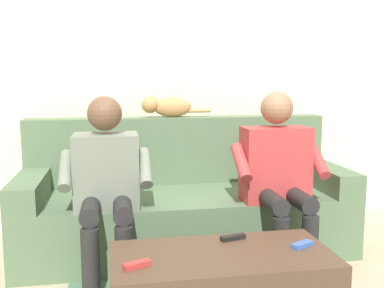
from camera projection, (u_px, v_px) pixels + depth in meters
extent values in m
cube|color=beige|center=(173.00, 77.00, 3.61)|extent=(4.93, 0.06, 2.44)
cube|color=#516B4C|center=(188.00, 224.00, 3.06)|extent=(1.88, 0.66, 0.41)
cube|color=#516B4C|center=(179.00, 176.00, 3.43)|extent=(2.27, 0.19, 0.92)
cube|color=#516B4C|center=(328.00, 205.00, 3.22)|extent=(0.19, 0.66, 0.58)
cube|color=#516B4C|center=(30.00, 221.00, 2.86)|extent=(0.19, 0.66, 0.58)
cube|color=#B23838|center=(275.00, 164.00, 2.87)|extent=(0.43, 0.22, 0.48)
sphere|color=#936B4C|center=(277.00, 108.00, 2.82)|extent=(0.21, 0.21, 0.21)
cylinder|color=black|center=(299.00, 199.00, 2.74)|extent=(0.11, 0.36, 0.11)
cylinder|color=black|center=(271.00, 200.00, 2.71)|extent=(0.11, 0.36, 0.11)
cylinder|color=black|center=(309.00, 250.00, 2.60)|extent=(0.10, 0.10, 0.41)
cylinder|color=black|center=(280.00, 252.00, 2.57)|extent=(0.10, 0.10, 0.41)
cylinder|color=#B23838|center=(317.00, 160.00, 2.83)|extent=(0.08, 0.27, 0.22)
cylinder|color=#B23838|center=(241.00, 162.00, 2.74)|extent=(0.08, 0.27, 0.22)
cube|color=slate|center=(106.00, 171.00, 2.71)|extent=(0.39, 0.28, 0.46)
sphere|color=brown|center=(105.00, 113.00, 2.66)|extent=(0.21, 0.21, 0.21)
cylinder|color=black|center=(122.00, 207.00, 2.56)|extent=(0.11, 0.39, 0.11)
cylinder|color=black|center=(91.00, 208.00, 2.53)|extent=(0.11, 0.39, 0.11)
cylinder|color=black|center=(124.00, 263.00, 2.41)|extent=(0.10, 0.10, 0.41)
cylinder|color=black|center=(91.00, 266.00, 2.38)|extent=(0.10, 0.10, 0.41)
cylinder|color=slate|center=(145.00, 168.00, 2.67)|extent=(0.08, 0.27, 0.22)
cylinder|color=slate|center=(66.00, 170.00, 2.59)|extent=(0.08, 0.27, 0.22)
ellipsoid|color=#B7844C|center=(172.00, 107.00, 3.35)|extent=(0.29, 0.11, 0.15)
sphere|color=#B7844C|center=(150.00, 105.00, 3.32)|extent=(0.13, 0.13, 0.13)
cone|color=#B7844C|center=(151.00, 97.00, 3.34)|extent=(0.05, 0.05, 0.04)
cone|color=#B7844C|center=(151.00, 98.00, 3.28)|extent=(0.05, 0.05, 0.04)
cylinder|color=#B7844C|center=(199.00, 111.00, 3.39)|extent=(0.18, 0.03, 0.03)
cube|color=#B73333|center=(137.00, 265.00, 1.92)|extent=(0.13, 0.08, 0.02)
cube|color=#3860B7|center=(302.00, 245.00, 2.15)|extent=(0.13, 0.09, 0.02)
cube|color=black|center=(233.00, 238.00, 2.25)|extent=(0.14, 0.06, 0.02)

